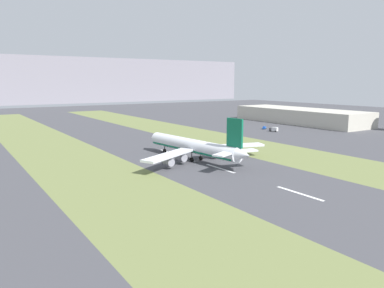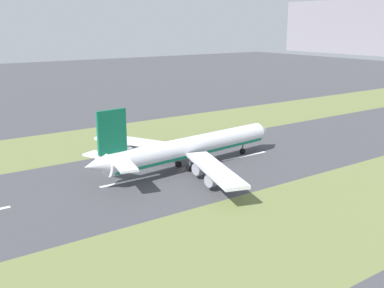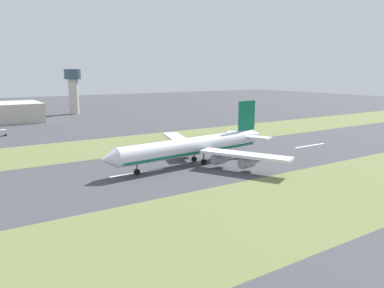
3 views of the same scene
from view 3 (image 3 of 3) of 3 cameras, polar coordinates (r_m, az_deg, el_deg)
The scene contains 9 objects.
ground_plane at distance 128.45m, azimuth 1.18°, elevation -2.90°, with size 800.00×800.00×0.00m, color #424247.
grass_median_west at distance 96.15m, azimuth 16.59°, elevation -8.16°, with size 40.00×600.00×0.01m, color olive.
grass_median_east at distance 166.74m, azimuth -7.55°, elevation 0.22°, with size 40.00×600.00×0.01m, color olive.
centreline_dash_near at distance 166.37m, azimuth 17.56°, elevation -0.22°, with size 1.20×18.00×0.01m, color silver.
centreline_dash_mid at distance 138.29m, azimuth 6.92°, elevation -1.98°, with size 1.20×18.00×0.01m, color silver.
centreline_dash_far at distance 117.35m, azimuth -8.29°, elevation -4.35°, with size 1.20×18.00×0.01m, color silver.
airplane_main_jet at distance 126.36m, azimuth 0.68°, elevation -0.33°, with size 63.86×67.22×20.20m.
control_tower at distance 290.82m, azimuth -17.65°, elevation 8.34°, with size 12.00×12.00×32.66m.
service_truck at distance 203.83m, azimuth -27.19°, elevation 1.52°, with size 3.60×6.33×3.10m.
Camera 3 is at (-103.10, 70.20, 30.68)m, focal length 35.00 mm.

